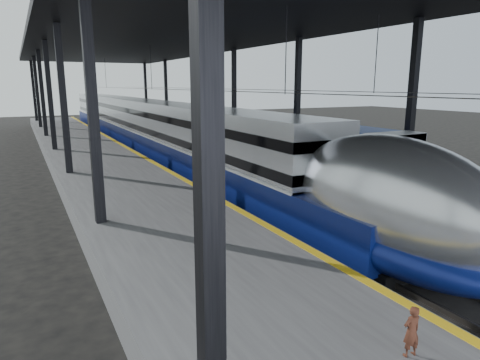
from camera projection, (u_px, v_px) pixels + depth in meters
ground at (314, 268)px, 13.93m from camera, size 160.00×160.00×0.00m
platform at (98, 164)px, 29.59m from camera, size 6.00×80.00×1.00m
yellow_strip at (137, 153)px, 30.73m from camera, size 0.30×80.00×0.01m
rails at (204, 160)px, 33.26m from camera, size 6.52×80.00×0.16m
canopy at (168, 37)px, 30.13m from camera, size 18.00×75.00×9.47m
tgv_train at (149, 128)px, 37.37m from camera, size 3.14×65.20×4.50m
second_train at (188, 125)px, 42.82m from camera, size 2.69×56.05×3.71m
child at (411, 331)px, 7.71m from camera, size 0.38×0.27×0.98m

